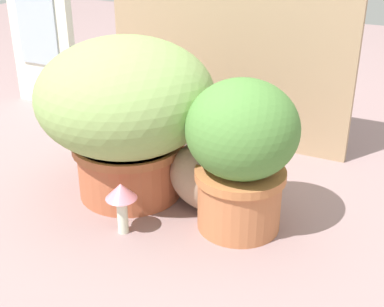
# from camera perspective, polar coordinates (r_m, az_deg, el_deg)

# --- Properties ---
(ground_plane) EXTENTS (6.00, 6.00, 0.00)m
(ground_plane) POSITION_cam_1_polar(r_m,az_deg,el_deg) (1.61, -5.15, -5.13)
(ground_plane) COLOR gray
(cardboard_backdrop) EXTENTS (0.93, 0.03, 0.76)m
(cardboard_backdrop) POSITION_cam_1_polar(r_m,az_deg,el_deg) (1.92, 3.80, 12.17)
(cardboard_backdrop) COLOR tan
(cardboard_backdrop) RESTS_ON ground
(window_panel_white) EXTENTS (0.32, 0.05, 0.82)m
(window_panel_white) POSITION_cam_1_polar(r_m,az_deg,el_deg) (2.39, -16.40, 14.70)
(window_panel_white) COLOR white
(window_panel_white) RESTS_ON ground
(grass_planter) EXTENTS (0.52, 0.52, 0.49)m
(grass_planter) POSITION_cam_1_polar(r_m,az_deg,el_deg) (1.55, -7.18, 4.88)
(grass_planter) COLOR #B35D3D
(grass_planter) RESTS_ON ground
(leafy_planter) EXTENTS (0.30, 0.30, 0.43)m
(leafy_planter) POSITION_cam_1_polar(r_m,az_deg,el_deg) (1.39, 5.48, 0.38)
(leafy_planter) COLOR #BD7046
(leafy_planter) RESTS_ON ground
(cat) EXTENTS (0.39, 0.20, 0.32)m
(cat) POSITION_cam_1_polar(r_m,az_deg,el_deg) (1.50, 2.92, -2.21)
(cat) COLOR tan
(cat) RESTS_ON ground
(mushroom_ornament_pink) EXTENTS (0.09, 0.09, 0.15)m
(mushroom_ornament_pink) POSITION_cam_1_polar(r_m,az_deg,el_deg) (1.42, -7.74, -4.68)
(mushroom_ornament_pink) COLOR silver
(mushroom_ornament_pink) RESTS_ON ground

